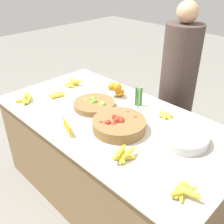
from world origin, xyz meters
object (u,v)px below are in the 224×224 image
object	(u,v)px
metal_bowl	(182,137)
price_sign	(67,127)
lime_bowl	(94,104)
tomato_basket	(119,124)
vendor_person	(176,94)

from	to	relation	value
metal_bowl	price_sign	bearing A→B (deg)	-142.42
lime_bowl	metal_bowl	bearing A→B (deg)	8.20
lime_bowl	price_sign	size ratio (longest dim) A/B	2.18
lime_bowl	tomato_basket	size ratio (longest dim) A/B	0.88
tomato_basket	vendor_person	size ratio (longest dim) A/B	0.25
tomato_basket	price_sign	distance (m)	0.36
metal_bowl	vendor_person	world-z (taller)	vendor_person
lime_bowl	tomato_basket	bearing A→B (deg)	-13.83
tomato_basket	metal_bowl	world-z (taller)	tomato_basket
metal_bowl	vendor_person	distance (m)	0.85
metal_bowl	lime_bowl	bearing A→B (deg)	-171.80
metal_bowl	price_sign	size ratio (longest dim) A/B	2.25
price_sign	vendor_person	bearing A→B (deg)	102.23
vendor_person	price_sign	bearing A→B (deg)	-96.46
tomato_basket	vendor_person	xyz separation A→B (m)	(-0.10, 0.89, -0.11)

